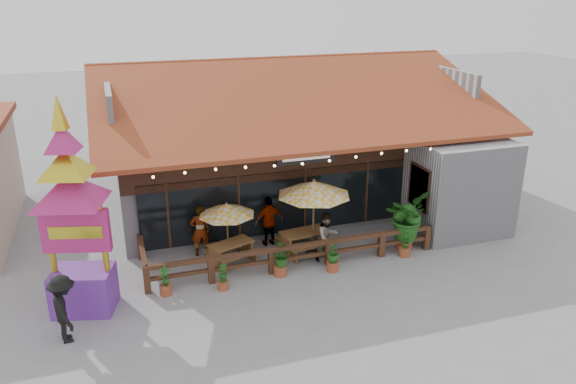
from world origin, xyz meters
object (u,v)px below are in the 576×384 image
object	(u,v)px
picnic_table_right	(305,238)
pedestrian	(64,309)
thai_sign_tower	(70,194)
picnic_table_left	(231,249)
umbrella_left	(227,210)
tropical_plant	(406,218)
umbrella_right	(314,189)

from	to	relation	value
picnic_table_right	pedestrian	xyz separation A→B (m)	(-7.81, -3.00, 0.42)
thai_sign_tower	picnic_table_left	bearing A→B (deg)	18.57
picnic_table_right	umbrella_left	bearing A→B (deg)	172.27
tropical_plant	umbrella_right	bearing A→B (deg)	165.62
umbrella_left	picnic_table_left	world-z (taller)	umbrella_left
umbrella_right	picnic_table_left	xyz separation A→B (m)	(-2.93, 0.14, -1.91)
umbrella_left	thai_sign_tower	xyz separation A→B (m)	(-4.68, -1.89, 1.79)
picnic_table_left	umbrella_left	bearing A→B (deg)	97.95
tropical_plant	pedestrian	distance (m)	11.50
thai_sign_tower	picnic_table_right	bearing A→B (deg)	11.67
tropical_plant	pedestrian	xyz separation A→B (m)	(-11.30, -2.10, -0.26)
umbrella_left	thai_sign_tower	world-z (taller)	thai_sign_tower
picnic_table_left	thai_sign_tower	size ratio (longest dim) A/B	0.27
umbrella_right	pedestrian	distance (m)	8.73
umbrella_right	picnic_table_left	distance (m)	3.50
umbrella_right	tropical_plant	world-z (taller)	umbrella_right
umbrella_left	umbrella_right	world-z (taller)	umbrella_right
umbrella_right	picnic_table_right	size ratio (longest dim) A/B	1.48
thai_sign_tower	tropical_plant	bearing A→B (deg)	3.30
picnic_table_right	tropical_plant	size ratio (longest dim) A/B	0.87
umbrella_right	thai_sign_tower	world-z (taller)	thai_sign_tower
umbrella_left	umbrella_right	size ratio (longest dim) A/B	0.79
umbrella_right	picnic_table_right	distance (m)	1.88
pedestrian	picnic_table_right	bearing A→B (deg)	-82.19
picnic_table_left	tropical_plant	size ratio (longest dim) A/B	0.87
picnic_table_left	tropical_plant	xyz separation A→B (m)	(6.14, -0.96, 0.73)
umbrella_right	picnic_table_left	bearing A→B (deg)	177.30
picnic_table_left	thai_sign_tower	world-z (taller)	thai_sign_tower
thai_sign_tower	pedestrian	world-z (taller)	thai_sign_tower
picnic_table_right	picnic_table_left	bearing A→B (deg)	178.59
umbrella_left	picnic_table_right	bearing A→B (deg)	-7.73
pedestrian	umbrella_right	bearing A→B (deg)	-83.34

